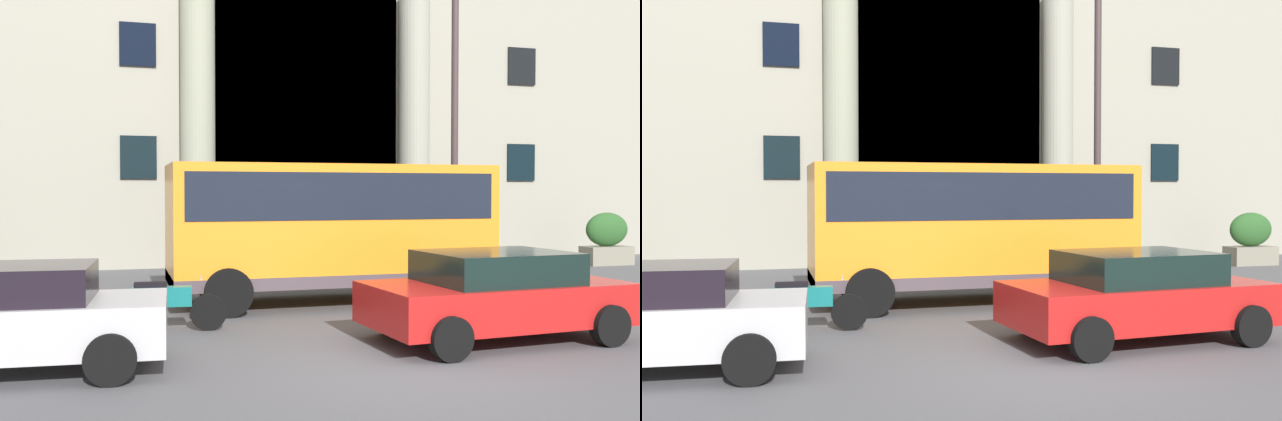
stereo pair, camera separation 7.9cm
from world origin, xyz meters
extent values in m
cube|color=#525156|center=(0.00, 0.00, -0.06)|extent=(80.00, 64.00, 0.12)
cube|color=gray|center=(0.00, 17.50, 7.53)|extent=(40.11, 9.00, 15.07)
cube|color=black|center=(2.00, 13.06, 4.28)|extent=(5.96, 0.12, 8.57)
cylinder|color=gray|center=(-1.49, 12.75, 4.28)|extent=(1.03, 1.03, 8.57)
cylinder|color=gray|center=(5.50, 12.75, 4.28)|extent=(1.03, 1.03, 8.57)
cube|color=black|center=(-3.21, 12.96, 3.32)|extent=(1.05, 0.08, 1.27)
cube|color=black|center=(9.63, 12.96, 3.32)|extent=(1.05, 0.08, 1.27)
cube|color=black|center=(-3.21, 12.96, 6.63)|extent=(1.05, 0.08, 1.27)
cube|color=black|center=(9.63, 12.96, 6.63)|extent=(1.05, 0.08, 1.27)
cube|color=orange|center=(0.42, 5.50, 1.64)|extent=(6.54, 2.38, 2.38)
cube|color=#1A1F2D|center=(0.42, 5.50, 2.21)|extent=(6.15, 2.41, 0.91)
cube|color=#1A1F2D|center=(3.62, 5.49, 2.01)|extent=(0.07, 1.98, 1.13)
cube|color=#4D4047|center=(0.42, 5.50, 0.57)|extent=(6.54, 2.42, 0.24)
cylinder|color=black|center=(2.71, 6.67, 0.45)|extent=(0.90, 0.28, 0.90)
cylinder|color=black|center=(2.70, 4.32, 0.45)|extent=(0.90, 0.28, 0.90)
cylinder|color=black|center=(-1.86, 6.68, 0.45)|extent=(0.90, 0.28, 0.90)
cylinder|color=black|center=(-1.87, 4.33, 0.45)|extent=(0.90, 0.28, 0.90)
cylinder|color=olive|center=(5.06, 7.22, 1.22)|extent=(0.08, 0.08, 2.44)
cube|color=yellow|center=(5.06, 7.19, 2.19)|extent=(0.44, 0.03, 0.60)
cube|color=slate|center=(5.85, 10.22, 0.26)|extent=(1.98, 0.93, 0.51)
ellipsoid|color=#224F25|center=(5.85, 10.22, 0.99)|extent=(1.90, 0.83, 0.94)
cube|color=gray|center=(1.07, 10.28, 0.23)|extent=(2.18, 0.70, 0.46)
ellipsoid|color=#20431D|center=(1.07, 10.28, 0.83)|extent=(2.09, 0.63, 0.74)
cube|color=gray|center=(10.96, 10.19, 0.29)|extent=(1.54, 0.71, 0.58)
ellipsoid|color=#285424|center=(10.96, 10.19, 1.11)|extent=(1.48, 0.64, 1.06)
cube|color=#B41918|center=(1.78, 1.21, 0.58)|extent=(4.10, 2.18, 0.63)
cube|color=black|center=(1.78, 1.21, 1.14)|extent=(2.26, 1.82, 0.47)
cylinder|color=black|center=(3.06, 2.25, 0.31)|extent=(0.63, 0.24, 0.62)
cylinder|color=black|center=(3.20, 0.36, 0.31)|extent=(0.63, 0.24, 0.62)
cylinder|color=black|center=(0.36, 2.06, 0.31)|extent=(0.63, 0.24, 0.62)
cylinder|color=black|center=(0.50, 0.17, 0.31)|extent=(0.63, 0.24, 0.62)
cube|color=#B6B3B7|center=(-5.20, 1.19, 0.59)|extent=(4.14, 1.99, 0.64)
cube|color=black|center=(-5.20, 1.19, 1.14)|extent=(2.28, 1.65, 0.45)
cylinder|color=black|center=(-3.77, 1.93, 0.31)|extent=(0.63, 0.24, 0.62)
cylinder|color=black|center=(-3.89, 0.24, 0.31)|extent=(0.63, 0.24, 0.62)
cylinder|color=black|center=(-2.37, 3.22, 0.30)|extent=(0.61, 0.15, 0.60)
cylinder|color=black|center=(-3.86, 3.36, 0.30)|extent=(0.61, 0.17, 0.60)
cube|color=#156C6C|center=(-3.12, 3.29, 0.58)|extent=(0.98, 0.33, 0.32)
cube|color=black|center=(-3.30, 3.31, 0.76)|extent=(0.54, 0.25, 0.12)
cylinder|color=#A5A5A8|center=(-2.49, 3.23, 0.88)|extent=(0.08, 0.55, 0.03)
cylinder|color=#3F3234|center=(4.48, 7.86, 4.06)|extent=(0.18, 0.18, 8.13)
camera|label=1|loc=(-3.79, -8.29, 2.28)|focal=39.11mm
camera|label=2|loc=(-3.71, -8.31, 2.28)|focal=39.11mm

